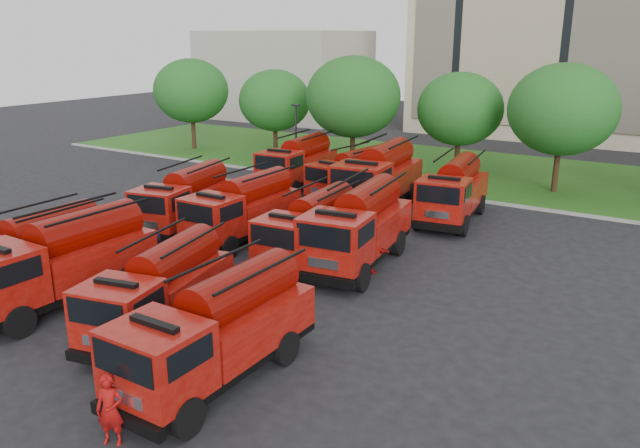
# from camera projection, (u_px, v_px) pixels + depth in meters

# --- Properties ---
(ground) EXTENTS (140.00, 140.00, 0.00)m
(ground) POSITION_uv_depth(u_px,v_px,m) (260.00, 293.00, 24.13)
(ground) COLOR black
(ground) RESTS_ON ground
(lawn) EXTENTS (70.00, 16.00, 0.12)m
(lawn) POSITION_uv_depth(u_px,v_px,m) (479.00, 172.00, 45.15)
(lawn) COLOR #294E15
(lawn) RESTS_ON ground
(curb) EXTENTS (70.00, 0.30, 0.14)m
(curb) POSITION_uv_depth(u_px,v_px,m) (436.00, 195.00, 38.60)
(curb) COLOR gray
(curb) RESTS_ON ground
(apartment_building) EXTENTS (30.00, 14.18, 25.00)m
(apartment_building) POSITION_uv_depth(u_px,v_px,m) (586.00, 2.00, 58.27)
(apartment_building) COLOR beige
(apartment_building) RESTS_ON ground
(side_building) EXTENTS (18.00, 12.00, 10.00)m
(side_building) POSITION_uv_depth(u_px,v_px,m) (284.00, 75.00, 73.59)
(side_building) COLOR #A19E8F
(side_building) RESTS_ON ground
(tree_0) EXTENTS (6.30, 6.30, 7.70)m
(tree_0) POSITION_uv_depth(u_px,v_px,m) (191.00, 91.00, 52.72)
(tree_0) COLOR #382314
(tree_0) RESTS_ON ground
(tree_1) EXTENTS (5.71, 5.71, 6.98)m
(tree_1) POSITION_uv_depth(u_px,v_px,m) (275.00, 101.00, 49.58)
(tree_1) COLOR #382314
(tree_1) RESTS_ON ground
(tree_2) EXTENTS (6.72, 6.72, 8.22)m
(tree_2) POSITION_uv_depth(u_px,v_px,m) (353.00, 97.00, 44.05)
(tree_2) COLOR #382314
(tree_2) RESTS_ON ground
(tree_3) EXTENTS (5.88, 5.88, 7.19)m
(tree_3) POSITION_uv_depth(u_px,v_px,m) (460.00, 109.00, 42.70)
(tree_3) COLOR #382314
(tree_3) RESTS_ON ground
(tree_4) EXTENTS (6.55, 6.55, 8.01)m
(tree_4) POSITION_uv_depth(u_px,v_px,m) (563.00, 110.00, 37.76)
(tree_4) COLOR #382314
(tree_4) RESTS_ON ground
(lamp_post_0) EXTENTS (0.60, 0.25, 5.11)m
(lamp_post_0) POSITION_uv_depth(u_px,v_px,m) (296.00, 137.00, 42.31)
(lamp_post_0) COLOR black
(lamp_post_0) RESTS_ON ground
(fire_truck_0) EXTENTS (2.53, 6.56, 2.96)m
(fire_truck_0) POSITION_uv_depth(u_px,v_px,m) (32.00, 251.00, 24.29)
(fire_truck_0) COLOR black
(fire_truck_0) RESTS_ON ground
(fire_truck_1) EXTENTS (2.76, 7.29, 3.30)m
(fire_truck_1) POSITION_uv_depth(u_px,v_px,m) (63.00, 260.00, 22.79)
(fire_truck_1) COLOR black
(fire_truck_1) RESTS_ON ground
(fire_truck_2) EXTENTS (3.56, 6.80, 2.95)m
(fire_truck_2) POSITION_uv_depth(u_px,v_px,m) (160.00, 290.00, 20.62)
(fire_truck_2) COLOR black
(fire_truck_2) RESTS_ON ground
(fire_truck_3) EXTENTS (2.54, 6.87, 3.12)m
(fire_truck_3) POSITION_uv_depth(u_px,v_px,m) (218.00, 330.00, 17.62)
(fire_truck_3) COLOR black
(fire_truck_3) RESTS_ON ground
(fire_truck_4) EXTENTS (3.68, 7.13, 3.10)m
(fire_truck_4) POSITION_uv_depth(u_px,v_px,m) (186.00, 199.00, 31.68)
(fire_truck_4) COLOR black
(fire_truck_4) RESTS_ON ground
(fire_truck_5) EXTENTS (2.57, 6.87, 3.11)m
(fire_truck_5) POSITION_uv_depth(u_px,v_px,m) (243.00, 208.00, 29.94)
(fire_truck_5) COLOR black
(fire_truck_5) RESTS_ON ground
(fire_truck_6) EXTENTS (2.86, 6.80, 3.02)m
(fire_truck_6) POSITION_uv_depth(u_px,v_px,m) (312.00, 228.00, 27.02)
(fire_truck_6) COLOR black
(fire_truck_6) RESTS_ON ground
(fire_truck_7) EXTENTS (3.52, 7.72, 3.39)m
(fire_truck_7) POSITION_uv_depth(u_px,v_px,m) (359.00, 227.00, 26.61)
(fire_truck_7) COLOR black
(fire_truck_7) RESTS_ON ground
(fire_truck_8) EXTENTS (3.08, 7.25, 3.21)m
(fire_truck_8) POSITION_uv_depth(u_px,v_px,m) (298.00, 163.00, 40.37)
(fire_truck_8) COLOR black
(fire_truck_8) RESTS_ON ground
(fire_truck_9) EXTENTS (2.97, 6.70, 2.95)m
(fire_truck_9) POSITION_uv_depth(u_px,v_px,m) (352.00, 175.00, 37.44)
(fire_truck_9) COLOR black
(fire_truck_9) RESTS_ON ground
(fire_truck_10) EXTENTS (3.58, 8.23, 3.64)m
(fire_truck_10) POSITION_uv_depth(u_px,v_px,m) (379.00, 177.00, 35.31)
(fire_truck_10) COLOR black
(fire_truck_10) RESTS_ON ground
(fire_truck_11) EXTENTS (3.37, 7.36, 3.23)m
(fire_truck_11) POSITION_uv_depth(u_px,v_px,m) (454.00, 191.00, 33.10)
(fire_truck_11) COLOR black
(fire_truck_11) RESTS_ON ground
(firefighter_0) EXTENTS (0.83, 0.75, 1.87)m
(firefighter_0) POSITION_uv_depth(u_px,v_px,m) (114.00, 443.00, 15.24)
(firefighter_0) COLOR maroon
(firefighter_0) RESTS_ON ground
(firefighter_2) EXTENTS (0.80, 1.12, 1.73)m
(firefighter_2) POSITION_uv_depth(u_px,v_px,m) (180.00, 420.00, 16.13)
(firefighter_2) COLOR maroon
(firefighter_2) RESTS_ON ground
(firefighter_3) EXTENTS (1.31, 1.01, 1.81)m
(firefighter_3) POSITION_uv_depth(u_px,v_px,m) (223.00, 350.00, 19.76)
(firefighter_3) COLOR black
(firefighter_3) RESTS_ON ground
(firefighter_4) EXTENTS (1.07, 1.02, 1.84)m
(firefighter_4) POSITION_uv_depth(u_px,v_px,m) (158.00, 275.00, 25.94)
(firefighter_4) COLOR black
(firefighter_4) RESTS_ON ground
(firefighter_5) EXTENTS (1.77, 0.92, 1.82)m
(firefighter_5) POSITION_uv_depth(u_px,v_px,m) (369.00, 272.00, 26.18)
(firefighter_5) COLOR maroon
(firefighter_5) RESTS_ON ground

